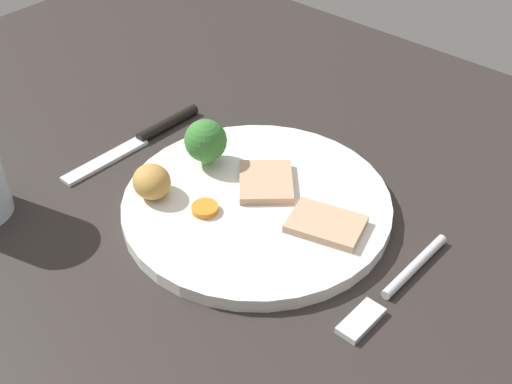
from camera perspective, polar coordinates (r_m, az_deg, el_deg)
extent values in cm
cube|color=#2B2623|center=(66.24, 0.97, -3.28)|extent=(120.00, 84.00, 3.60)
cylinder|color=white|center=(65.21, 0.00, -1.16)|extent=(26.27, 26.27, 1.40)
cube|color=tan|center=(66.35, 0.85, 0.88)|extent=(8.14, 8.22, 0.80)
cube|color=tan|center=(61.82, 5.99, -2.76)|extent=(7.81, 6.38, 0.80)
ellipsoid|color=#BC8C42|center=(65.24, -8.90, 0.89)|extent=(5.41, 5.16, 3.16)
cylinder|color=orange|center=(63.49, -4.39, -1.42)|extent=(2.58, 2.58, 0.62)
cylinder|color=#8CB766|center=(69.41, -4.24, 2.95)|extent=(1.25, 1.25, 1.23)
sphere|color=#387A33|center=(68.17, -4.33, 4.41)|extent=(4.38, 4.38, 4.38)
cylinder|color=silver|center=(61.16, 13.43, -6.16)|extent=(1.08, 9.52, 0.90)
cube|color=silver|center=(56.16, 8.95, -10.81)|extent=(2.09, 4.54, 0.60)
cylinder|color=black|center=(77.82, -7.54, 5.85)|extent=(1.41, 8.53, 1.20)
cube|color=silver|center=(73.74, -12.74, 2.68)|extent=(1.96, 10.54, 0.40)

